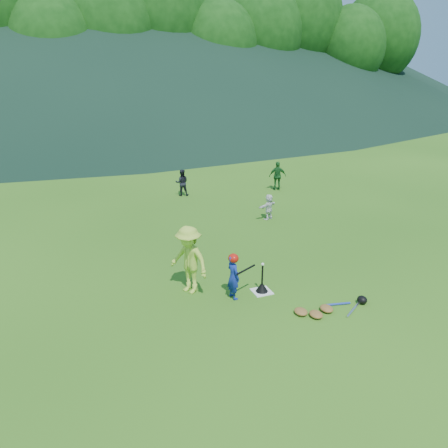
{
  "coord_description": "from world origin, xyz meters",
  "views": [
    {
      "loc": [
        -4.29,
        -8.37,
        5.2
      ],
      "look_at": [
        0.0,
        2.5,
        0.9
      ],
      "focal_mm": 35.0,
      "sensor_mm": 36.0,
      "label": 1
    }
  ],
  "objects_px": {
    "batter_child": "(233,277)",
    "adult_coach": "(189,260)",
    "fielder_d": "(269,207)",
    "batting_tee": "(262,287)",
    "home_plate": "(262,291)",
    "fielder_b": "(182,183)",
    "fielder_c": "(278,176)",
    "equipment_pile": "(327,309)"
  },
  "relations": [
    {
      "from": "fielder_d",
      "to": "equipment_pile",
      "type": "xyz_separation_m",
      "value": [
        -1.6,
        -6.02,
        -0.39
      ]
    },
    {
      "from": "home_plate",
      "to": "fielder_b",
      "type": "distance_m",
      "value": 8.69
    },
    {
      "from": "fielder_c",
      "to": "fielder_d",
      "type": "xyz_separation_m",
      "value": [
        -2.09,
        -3.26,
        -0.17
      ]
    },
    {
      "from": "fielder_b",
      "to": "equipment_pile",
      "type": "bearing_deg",
      "value": 106.65
    },
    {
      "from": "batter_child",
      "to": "equipment_pile",
      "type": "xyz_separation_m",
      "value": [
        1.71,
        -1.33,
        -0.48
      ]
    },
    {
      "from": "home_plate",
      "to": "fielder_c",
      "type": "distance_m",
      "value": 9.23
    },
    {
      "from": "adult_coach",
      "to": "fielder_c",
      "type": "xyz_separation_m",
      "value": [
        6.27,
        7.28,
        -0.21
      ]
    },
    {
      "from": "fielder_d",
      "to": "equipment_pile",
      "type": "relative_size",
      "value": 0.51
    },
    {
      "from": "batter_child",
      "to": "batting_tee",
      "type": "relative_size",
      "value": 1.62
    },
    {
      "from": "fielder_b",
      "to": "equipment_pile",
      "type": "xyz_separation_m",
      "value": [
        0.41,
        -9.99,
        -0.49
      ]
    },
    {
      "from": "batter_child",
      "to": "adult_coach",
      "type": "xyz_separation_m",
      "value": [
        -0.86,
        0.67,
        0.29
      ]
    },
    {
      "from": "batter_child",
      "to": "fielder_d",
      "type": "bearing_deg",
      "value": -44.35
    },
    {
      "from": "equipment_pile",
      "to": "fielder_d",
      "type": "bearing_deg",
      "value": 75.1
    },
    {
      "from": "batter_child",
      "to": "fielder_d",
      "type": "height_order",
      "value": "batter_child"
    },
    {
      "from": "home_plate",
      "to": "adult_coach",
      "type": "height_order",
      "value": "adult_coach"
    },
    {
      "from": "batting_tee",
      "to": "equipment_pile",
      "type": "relative_size",
      "value": 0.38
    },
    {
      "from": "fielder_d",
      "to": "equipment_pile",
      "type": "height_order",
      "value": "fielder_d"
    },
    {
      "from": "equipment_pile",
      "to": "batter_child",
      "type": "bearing_deg",
      "value": 142.1
    },
    {
      "from": "home_plate",
      "to": "fielder_d",
      "type": "relative_size",
      "value": 0.49
    },
    {
      "from": "fielder_c",
      "to": "batting_tee",
      "type": "xyz_separation_m",
      "value": [
        -4.65,
        -7.95,
        -0.5
      ]
    },
    {
      "from": "fielder_b",
      "to": "batting_tee",
      "type": "bearing_deg",
      "value": 100.67
    },
    {
      "from": "home_plate",
      "to": "batter_child",
      "type": "bearing_deg",
      "value": 179.93
    },
    {
      "from": "equipment_pile",
      "to": "fielder_c",
      "type": "bearing_deg",
      "value": 68.31
    },
    {
      "from": "batter_child",
      "to": "batting_tee",
      "type": "xyz_separation_m",
      "value": [
        0.75,
        -0.0,
        -0.42
      ]
    },
    {
      "from": "home_plate",
      "to": "fielder_b",
      "type": "xyz_separation_m",
      "value": [
        0.55,
        8.66,
        0.55
      ]
    },
    {
      "from": "home_plate",
      "to": "equipment_pile",
      "type": "distance_m",
      "value": 1.64
    },
    {
      "from": "fielder_c",
      "to": "batter_child",
      "type": "bearing_deg",
      "value": 74.62
    },
    {
      "from": "home_plate",
      "to": "batter_child",
      "type": "distance_m",
      "value": 0.93
    },
    {
      "from": "fielder_d",
      "to": "equipment_pile",
      "type": "bearing_deg",
      "value": 50.58
    },
    {
      "from": "equipment_pile",
      "to": "adult_coach",
      "type": "bearing_deg",
      "value": 142.13
    },
    {
      "from": "batter_child",
      "to": "adult_coach",
      "type": "bearing_deg",
      "value": 43.12
    },
    {
      "from": "fielder_c",
      "to": "home_plate",
      "type": "bearing_deg",
      "value": 78.5
    },
    {
      "from": "batting_tee",
      "to": "adult_coach",
      "type": "bearing_deg",
      "value": 157.47
    },
    {
      "from": "adult_coach",
      "to": "fielder_b",
      "type": "height_order",
      "value": "adult_coach"
    },
    {
      "from": "adult_coach",
      "to": "equipment_pile",
      "type": "relative_size",
      "value": 0.93
    },
    {
      "from": "fielder_c",
      "to": "batting_tee",
      "type": "height_order",
      "value": "fielder_c"
    },
    {
      "from": "batter_child",
      "to": "fielder_c",
      "type": "relative_size",
      "value": 0.88
    },
    {
      "from": "equipment_pile",
      "to": "home_plate",
      "type": "bearing_deg",
      "value": 125.76
    },
    {
      "from": "home_plate",
      "to": "fielder_d",
      "type": "distance_m",
      "value": 5.36
    },
    {
      "from": "batting_tee",
      "to": "equipment_pile",
      "type": "bearing_deg",
      "value": -54.24
    },
    {
      "from": "fielder_b",
      "to": "equipment_pile",
      "type": "height_order",
      "value": "fielder_b"
    },
    {
      "from": "fielder_d",
      "to": "batting_tee",
      "type": "bearing_deg",
      "value": 36.82
    }
  ]
}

